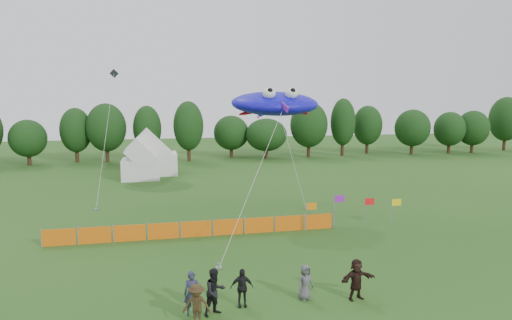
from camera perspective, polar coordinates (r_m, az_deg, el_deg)
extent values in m
plane|color=#234C16|center=(20.77, 3.72, -16.64)|extent=(160.00, 160.00, 0.00)
cylinder|color=#382314|center=(65.08, -26.49, 0.25)|extent=(0.50, 0.50, 1.91)
ellipsoid|color=black|center=(64.84, -26.62, 2.43)|extent=(4.61, 4.61, 4.30)
cylinder|color=#382314|center=(65.61, -21.47, 0.79)|extent=(0.50, 0.50, 2.38)
ellipsoid|color=black|center=(65.33, -21.61, 3.49)|extent=(4.09, 4.09, 5.35)
cylinder|color=#382314|center=(64.27, -18.09, 0.89)|extent=(0.50, 0.50, 2.57)
ellipsoid|color=black|center=(63.98, -18.21, 3.88)|extent=(5.20, 5.20, 5.79)
cylinder|color=#382314|center=(63.90, -13.35, 0.98)|extent=(0.50, 0.50, 2.46)
ellipsoid|color=black|center=(63.61, -13.44, 3.86)|extent=(3.78, 3.78, 5.55)
cylinder|color=#382314|center=(62.64, -8.38, 1.07)|extent=(0.50, 0.50, 2.66)
ellipsoid|color=black|center=(62.33, -8.44, 4.24)|extent=(4.05, 4.05, 5.99)
cylinder|color=#382314|center=(65.98, -3.10, 1.18)|extent=(0.50, 0.50, 1.98)
ellipsoid|color=black|center=(65.73, -3.12, 3.42)|extent=(5.06, 5.06, 4.46)
cylinder|color=#382314|center=(65.00, 1.28, 1.04)|extent=(0.50, 0.50, 1.86)
ellipsoid|color=black|center=(64.76, 1.29, 3.17)|extent=(5.86, 5.86, 4.18)
cylinder|color=#382314|center=(66.55, 6.59, 1.47)|extent=(0.50, 0.50, 2.62)
ellipsoid|color=black|center=(66.26, 6.63, 4.41)|extent=(5.41, 5.41, 5.89)
cylinder|color=#382314|center=(69.08, 10.74, 1.69)|extent=(0.50, 0.50, 2.78)
ellipsoid|color=black|center=(68.80, 10.82, 4.69)|extent=(3.67, 3.67, 6.26)
cylinder|color=#382314|center=(72.84, 13.70, 1.77)|extent=(0.50, 0.50, 2.42)
ellipsoid|color=black|center=(72.59, 13.78, 4.24)|extent=(4.46, 4.46, 5.44)
cylinder|color=#382314|center=(73.34, 18.87, 1.54)|extent=(0.50, 0.50, 2.24)
ellipsoid|color=black|center=(73.10, 18.97, 3.81)|extent=(5.26, 5.26, 5.03)
cylinder|color=#382314|center=(76.88, 22.94, 1.56)|extent=(0.50, 0.50, 2.10)
ellipsoid|color=black|center=(76.66, 23.05, 3.60)|extent=(4.74, 4.74, 4.73)
cylinder|color=#382314|center=(78.74, 25.37, 1.58)|extent=(0.50, 0.50, 2.16)
ellipsoid|color=black|center=(78.52, 25.49, 3.63)|extent=(4.88, 4.88, 4.87)
cylinder|color=#382314|center=(84.85, 28.61, 2.01)|extent=(0.50, 0.50, 2.85)
ellipsoid|color=black|center=(84.62, 28.77, 4.52)|extent=(5.19, 5.19, 6.42)
cube|color=silver|center=(50.06, -14.19, -1.08)|extent=(3.88, 3.88, 2.13)
cube|color=silver|center=(52.78, -12.80, -0.46)|extent=(5.37, 4.30, 2.36)
cube|color=#DC5F0C|center=(29.32, -23.45, -8.87)|extent=(1.90, 0.06, 1.00)
cube|color=#DC5F0C|center=(29.00, -19.52, -8.85)|extent=(1.90, 0.06, 1.00)
cube|color=#DC5F0C|center=(28.81, -15.53, -8.79)|extent=(1.90, 0.06, 1.00)
cube|color=#DC5F0C|center=(28.76, -11.50, -8.69)|extent=(1.90, 0.06, 1.00)
cube|color=#DC5F0C|center=(28.85, -7.48, -8.55)|extent=(1.90, 0.06, 1.00)
cube|color=#DC5F0C|center=(29.07, -3.51, -8.36)|extent=(1.90, 0.06, 1.00)
cube|color=#DC5F0C|center=(29.43, 0.37, -8.15)|extent=(1.90, 0.06, 1.00)
cube|color=#DC5F0C|center=(29.93, 4.15, -7.90)|extent=(1.90, 0.06, 1.00)
cube|color=#DC5F0C|center=(30.54, 7.78, -7.63)|extent=(1.90, 0.06, 1.00)
cylinder|color=gray|center=(29.82, 6.27, -7.12)|extent=(0.06, 0.06, 1.87)
cube|color=orange|center=(29.76, 6.93, -5.76)|extent=(0.70, 0.02, 0.45)
cylinder|color=gray|center=(30.63, 9.73, -6.44)|extent=(0.06, 0.06, 2.22)
cube|color=purple|center=(30.56, 10.38, -4.79)|extent=(0.70, 0.02, 0.45)
cylinder|color=gray|center=(31.20, 13.36, -6.49)|extent=(0.06, 0.06, 1.99)
cube|color=red|center=(31.17, 13.98, -5.07)|extent=(0.70, 0.02, 0.45)
cylinder|color=gray|center=(32.17, 16.54, -6.33)|extent=(0.06, 0.06, 1.83)
cube|color=yellow|center=(32.18, 17.14, -5.09)|extent=(0.70, 0.02, 0.45)
imported|color=#282B43|center=(18.94, -8.00, -16.20)|extent=(0.71, 0.52, 1.81)
imported|color=black|center=(18.89, -5.15, -16.08)|extent=(1.14, 1.04, 1.90)
imported|color=#362815|center=(18.13, -7.43, -17.58)|extent=(1.22, 0.93, 1.68)
imported|color=black|center=(19.54, -1.79, -15.66)|extent=(0.98, 0.48, 1.62)
imported|color=#4A4A4F|center=(20.26, 6.15, -14.95)|extent=(0.87, 0.72, 1.53)
imported|color=black|center=(20.57, 12.44, -14.36)|extent=(1.72, 0.79, 1.78)
ellipsoid|color=#1710ED|center=(33.10, 2.41, 7.08)|extent=(6.88, 5.48, 2.26)
sphere|color=white|center=(31.55, 1.64, 8.31)|extent=(0.90, 0.90, 0.90)
sphere|color=white|center=(31.98, 4.48, 8.29)|extent=(0.90, 0.90, 0.90)
ellipsoid|color=#B50913|center=(32.93, -0.60, 6.05)|extent=(1.89, 0.83, 0.30)
ellipsoid|color=#B50913|center=(33.80, 5.15, 6.06)|extent=(1.89, 0.83, 0.30)
cube|color=purple|center=(30.72, 3.60, 6.61)|extent=(0.37, 0.96, 0.70)
cylinder|color=#A5A5A5|center=(26.96, -0.06, -2.14)|extent=(5.60, 7.91, 7.89)
cube|color=gray|center=(23.77, -4.70, -13.27)|extent=(0.30, 0.30, 0.10)
cube|color=white|center=(41.83, 2.88, 6.21)|extent=(1.20, 0.33, 1.20)
cylinder|color=#A5A5A5|center=(38.71, 4.45, 0.55)|extent=(0.32, 7.21, 7.46)
cube|color=gray|center=(36.05, 6.28, -5.94)|extent=(0.30, 0.30, 0.10)
cube|color=black|center=(45.48, -17.32, 10.29)|extent=(0.85, 0.25, 0.85)
cylinder|color=#A5A5A5|center=(41.04, -18.25, 2.98)|extent=(1.05, 9.15, 10.86)
cube|color=gray|center=(37.43, -19.37, -5.83)|extent=(0.30, 0.30, 0.10)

